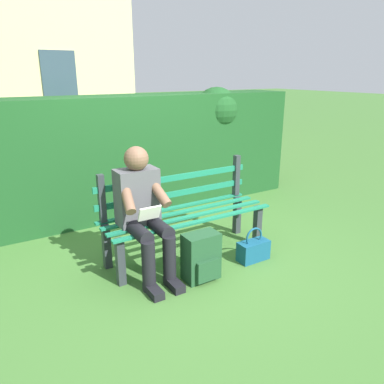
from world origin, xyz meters
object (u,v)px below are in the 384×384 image
Objects in this scene: person_seated at (143,209)px; backpack at (201,257)px; handbag at (253,250)px; park_bench at (183,213)px.

backpack is (-0.39, 0.36, -0.42)m from person_seated.
handbag is at bearing -177.77° from backpack.
handbag is (-0.51, 0.51, -0.33)m from park_bench.
backpack is at bearing 136.94° from person_seated.
backpack is at bearing 76.69° from park_bench.
park_bench is 3.92× the size of backpack.
handbag is (-1.03, 0.34, -0.52)m from person_seated.
park_bench is 0.58m from person_seated.
park_bench is 4.94× the size of handbag.
person_seated is 3.39× the size of handbag.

